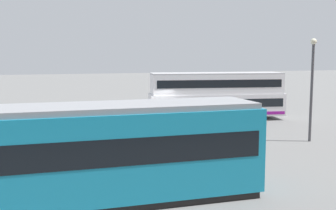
# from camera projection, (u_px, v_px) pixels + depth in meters

# --- Properties ---
(ground_plane) EXTENTS (160.00, 160.00, 0.00)m
(ground_plane) POSITION_uv_depth(u_px,v_px,m) (162.00, 127.00, 29.34)
(ground_plane) COLOR slate
(double_decker_bus) EXTENTS (10.75, 4.01, 3.67)m
(double_decker_bus) POSITION_uv_depth(u_px,v_px,m) (216.00, 96.00, 32.25)
(double_decker_bus) COLOR white
(double_decker_bus) RESTS_ON ground
(tram_yellow) EXTENTS (14.39, 2.88, 3.43)m
(tram_yellow) POSITION_uv_depth(u_px,v_px,m) (54.00, 155.00, 13.77)
(tram_yellow) COLOR teal
(tram_yellow) RESTS_ON ground
(pedestrian_near_railing) EXTENTS (0.39, 0.39, 1.60)m
(pedestrian_near_railing) POSITION_uv_depth(u_px,v_px,m) (90.00, 127.00, 23.90)
(pedestrian_near_railing) COLOR #4C3F2D
(pedestrian_near_railing) RESTS_ON ground
(pedestrian_railing) EXTENTS (6.65, 0.95, 1.08)m
(pedestrian_railing) POSITION_uv_depth(u_px,v_px,m) (179.00, 132.00, 23.42)
(pedestrian_railing) COLOR gray
(pedestrian_railing) RESTS_ON ground
(info_sign) EXTENTS (1.20, 0.37, 2.36)m
(info_sign) POSITION_uv_depth(u_px,v_px,m) (97.00, 118.00, 22.75)
(info_sign) COLOR slate
(info_sign) RESTS_ON ground
(street_lamp) EXTENTS (0.36, 0.36, 6.02)m
(street_lamp) POSITION_uv_depth(u_px,v_px,m) (312.00, 81.00, 23.99)
(street_lamp) COLOR #4C4C51
(street_lamp) RESTS_ON ground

